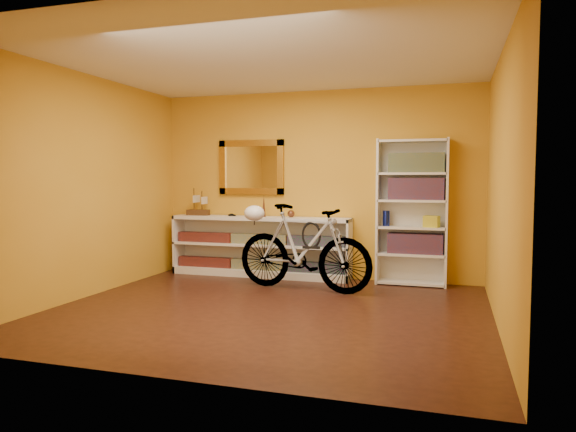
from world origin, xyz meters
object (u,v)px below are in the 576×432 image
(bicycle, at_px, (303,248))
(helmet, at_px, (254,213))
(console_unit, at_px, (260,247))
(bookcase, at_px, (412,212))

(bicycle, bearing_deg, helmet, 90.00)
(console_unit, distance_m, bookcase, 2.16)
(bookcase, relative_size, helmet, 7.12)
(helmet, bearing_deg, bookcase, 18.62)
(console_unit, bearing_deg, bicycle, -41.00)
(helmet, bearing_deg, bicycle, -8.94)
(bicycle, distance_m, helmet, 0.81)
(bookcase, distance_m, bicycle, 1.52)
(console_unit, relative_size, helmet, 9.75)
(console_unit, height_order, bookcase, bookcase)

